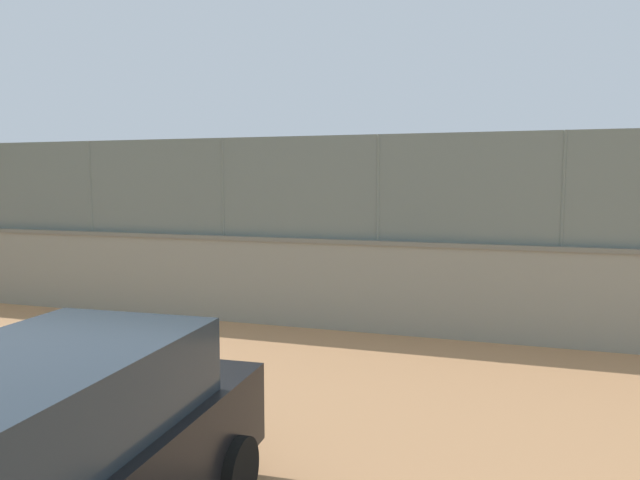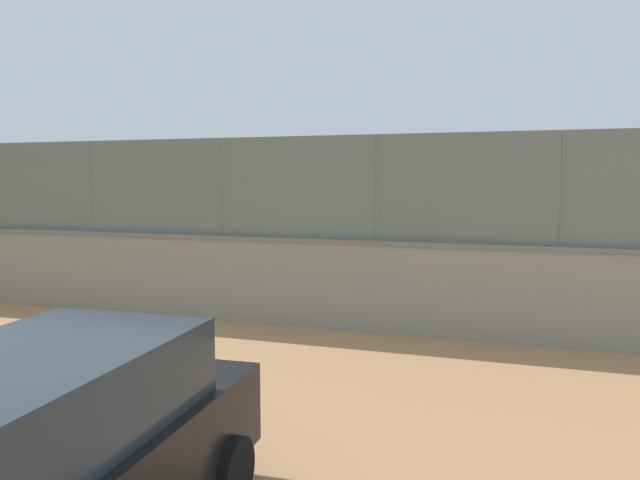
% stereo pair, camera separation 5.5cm
% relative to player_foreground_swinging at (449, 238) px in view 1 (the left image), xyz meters
% --- Properties ---
extents(ground_plane, '(260.00, 260.00, 0.00)m').
position_rel_player_foreground_swinging_xyz_m(ground_plane, '(4.45, -2.06, -0.94)').
color(ground_plane, tan).
extents(perimeter_wall, '(31.61, 0.65, 1.69)m').
position_rel_player_foreground_swinging_xyz_m(perimeter_wall, '(6.64, 8.67, -0.09)').
color(perimeter_wall, gray).
rests_on(perimeter_wall, ground_plane).
extents(fence_panel_on_wall, '(31.04, 0.37, 1.90)m').
position_rel_player_foreground_swinging_xyz_m(fence_panel_on_wall, '(6.64, 8.67, 1.70)').
color(fence_panel_on_wall, slate).
rests_on(fence_panel_on_wall, perimeter_wall).
extents(player_foreground_swinging, '(0.73, 1.18, 1.60)m').
position_rel_player_foreground_swinging_xyz_m(player_foreground_swinging, '(0.00, 0.00, 0.00)').
color(player_foreground_swinging, '#B2B2B2').
rests_on(player_foreground_swinging, ground_plane).
extents(player_at_service_line, '(0.68, 0.99, 1.57)m').
position_rel_player_foreground_swinging_xyz_m(player_at_service_line, '(4.03, -3.77, -0.02)').
color(player_at_service_line, '#B2B2B2').
rests_on(player_at_service_line, ground_plane).
extents(sports_ball, '(0.18, 0.18, 0.18)m').
position_rel_player_foreground_swinging_xyz_m(sports_ball, '(1.38, 0.73, -0.85)').
color(sports_ball, orange).
rests_on(sports_ball, ground_plane).
extents(spare_ball_by_wall, '(0.09, 0.09, 0.09)m').
position_rel_player_foreground_swinging_xyz_m(spare_ball_by_wall, '(-0.75, 8.04, -0.89)').
color(spare_ball_by_wall, yellow).
rests_on(spare_ball_by_wall, ground_plane).
extents(courtside_bench, '(1.60, 0.40, 0.87)m').
position_rel_player_foreground_swinging_xyz_m(courtside_bench, '(-0.47, 6.96, -0.48)').
color(courtside_bench, '#4C6B4C').
rests_on(courtside_bench, ground_plane).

